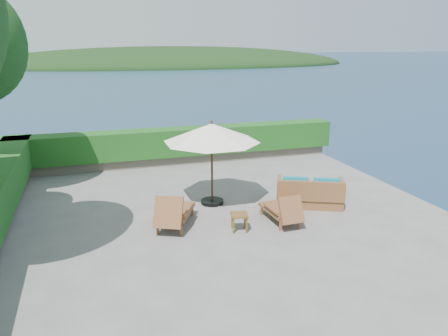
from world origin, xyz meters
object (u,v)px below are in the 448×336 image
object	(u,v)px
patio_umbrella	(212,134)
lounge_left	(174,212)
lounge_right	(282,210)
wicker_loveseat	(310,194)
side_table	(239,217)

from	to	relation	value
patio_umbrella	lounge_left	xyz separation A→B (m)	(-1.36, -1.32, -1.64)
lounge_right	wicker_loveseat	xyz separation A→B (m)	(1.26, 0.91, -0.00)
lounge_left	side_table	size ratio (longest dim) A/B	3.69
lounge_right	side_table	bearing A→B (deg)	-177.48
lounge_right	wicker_loveseat	world-z (taller)	wicker_loveseat
lounge_left	side_table	bearing A→B (deg)	1.02
lounge_left	lounge_right	xyz separation A→B (m)	(2.68, -0.57, -0.05)
patio_umbrella	side_table	xyz separation A→B (m)	(0.12, -2.01, -1.69)
patio_umbrella	side_table	distance (m)	2.62
wicker_loveseat	side_table	bearing A→B (deg)	-132.64
side_table	lounge_left	bearing A→B (deg)	155.26
lounge_left	side_table	world-z (taller)	lounge_left
lounge_right	patio_umbrella	bearing A→B (deg)	122.11
patio_umbrella	wicker_loveseat	size ratio (longest dim) A/B	1.71
patio_umbrella	lounge_right	size ratio (longest dim) A/B	2.35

